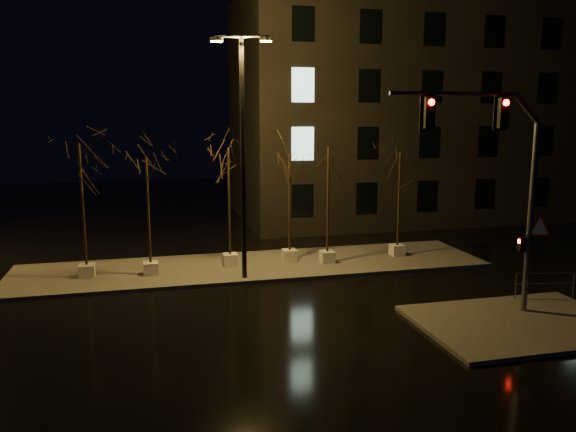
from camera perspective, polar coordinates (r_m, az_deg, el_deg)
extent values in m
plane|color=black|center=(21.08, -0.42, -9.49)|extent=(90.00, 90.00, 0.00)
cube|color=#44413D|center=(26.66, -3.45, -5.11)|extent=(22.00, 5.00, 0.15)
cube|color=#44413D|center=(21.12, 22.53, -10.03)|extent=(7.00, 5.00, 0.15)
cube|color=black|center=(41.70, 12.82, 10.47)|extent=(25.00, 12.00, 15.00)
cube|color=beige|center=(26.10, -19.74, -5.25)|extent=(0.65, 0.65, 0.55)
cylinder|color=black|center=(25.51, -20.13, 1.04)|extent=(0.11, 0.11, 5.24)
cube|color=beige|center=(25.68, -13.76, -5.18)|extent=(0.65, 0.65, 0.55)
cylinder|color=black|center=(25.13, -14.01, 0.54)|extent=(0.11, 0.11, 4.64)
cube|color=beige|center=(26.57, -5.89, -4.42)|extent=(0.65, 0.65, 0.55)
cylinder|color=black|center=(26.02, -6.00, 1.46)|extent=(0.11, 0.11, 4.96)
cube|color=beige|center=(27.26, 0.15, -3.99)|extent=(0.65, 0.65, 0.55)
cylinder|color=black|center=(26.74, 0.16, 1.42)|extent=(0.11, 0.11, 4.65)
cube|color=beige|center=(27.01, 4.00, -4.15)|extent=(0.65, 0.65, 0.55)
cylinder|color=black|center=(26.47, 4.08, 1.63)|extent=(0.11, 0.11, 4.95)
cube|color=beige|center=(28.80, 11.03, -3.41)|extent=(0.65, 0.65, 0.55)
cylinder|color=black|center=(28.31, 11.21, 1.70)|extent=(0.11, 0.11, 4.64)
cylinder|color=#505257|center=(21.48, 23.39, -0.29)|extent=(0.20, 0.20, 6.70)
cylinder|color=#505257|center=(19.50, 16.51, 11.82)|extent=(4.47, 0.30, 0.16)
cube|color=black|center=(20.42, 21.01, 9.75)|extent=(0.34, 0.26, 1.01)
cube|color=black|center=(19.10, 14.14, 10.13)|extent=(0.34, 0.26, 1.01)
cube|color=black|center=(21.50, 22.69, -2.66)|extent=(0.25, 0.21, 0.50)
cone|color=red|center=(21.69, 24.14, -1.16)|extent=(1.16, 0.07, 1.16)
sphere|color=#FF0C07|center=(21.18, 24.16, 10.44)|extent=(0.20, 0.20, 0.20)
cylinder|color=black|center=(23.73, -4.60, 5.55)|extent=(0.20, 0.20, 10.09)
cylinder|color=black|center=(23.86, -4.78, 17.72)|extent=(2.16, 0.72, 0.10)
cube|color=#FFA732|center=(23.99, -7.28, 17.27)|extent=(0.56, 0.41, 0.20)
cube|color=#FFA732|center=(23.75, -2.24, 17.41)|extent=(0.56, 0.41, 0.20)
cylinder|color=#505257|center=(23.47, 22.14, -6.63)|extent=(0.05, 0.05, 0.92)
cylinder|color=#505257|center=(24.46, 27.02, -6.33)|extent=(0.05, 0.05, 0.92)
cylinder|color=#505257|center=(23.81, 24.72, -5.30)|extent=(2.21, 0.52, 0.04)
cylinder|color=#505257|center=(23.91, 24.65, -6.25)|extent=(2.21, 0.52, 0.04)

